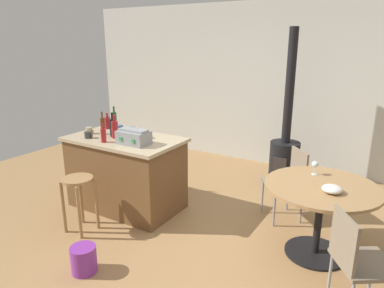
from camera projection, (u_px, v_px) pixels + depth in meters
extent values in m
plane|color=#A37A4C|center=(208.00, 239.00, 3.78)|extent=(8.80, 8.80, 0.00)
cube|color=beige|center=(291.00, 87.00, 5.67)|extent=(8.00, 0.10, 2.70)
cube|color=brown|center=(126.00, 174.00, 4.44)|extent=(1.36, 0.78, 0.88)
cube|color=tan|center=(124.00, 139.00, 4.31)|extent=(1.42, 0.84, 0.04)
cylinder|color=#A37A4C|center=(97.00, 204.00, 3.93)|extent=(0.04, 0.04, 0.61)
cylinder|color=#A37A4C|center=(81.00, 199.00, 4.06)|extent=(0.04, 0.04, 0.61)
cylinder|color=#A37A4C|center=(63.00, 207.00, 3.85)|extent=(0.04, 0.04, 0.61)
cylinder|color=#A37A4C|center=(79.00, 213.00, 3.73)|extent=(0.04, 0.04, 0.61)
cylinder|color=#A37A4C|center=(78.00, 179.00, 3.80)|extent=(0.33, 0.33, 0.03)
cylinder|color=black|center=(315.00, 253.00, 3.53)|extent=(0.59, 0.59, 0.02)
cylinder|color=black|center=(318.00, 222.00, 3.43)|extent=(0.07, 0.07, 0.72)
cylinder|color=#A37A4C|center=(322.00, 187.00, 3.33)|extent=(1.08, 1.08, 0.03)
cube|color=#7F705B|center=(366.00, 264.00, 2.59)|extent=(0.56, 0.56, 0.03)
cube|color=#7F705B|center=(344.00, 241.00, 2.52)|extent=(0.22, 0.31, 0.40)
cylinder|color=gray|center=(329.00, 278.00, 2.81)|extent=(0.02, 0.02, 0.47)
cylinder|color=gray|center=(371.00, 277.00, 2.83)|extent=(0.02, 0.02, 0.47)
cube|color=#7F705B|center=(283.00, 183.00, 4.13)|extent=(0.57, 0.57, 0.03)
cube|color=#7F705B|center=(299.00, 166.00, 4.11)|extent=(0.27, 0.28, 0.40)
cylinder|color=gray|center=(301.00, 206.00, 4.07)|extent=(0.02, 0.02, 0.43)
cylinder|color=gray|center=(288.00, 194.00, 4.39)|extent=(0.02, 0.02, 0.43)
cylinder|color=gray|center=(262.00, 197.00, 4.32)|extent=(0.02, 0.02, 0.43)
cylinder|color=gray|center=(274.00, 209.00, 4.00)|extent=(0.02, 0.02, 0.43)
cylinder|color=black|center=(283.00, 179.00, 5.36)|extent=(0.37, 0.37, 0.06)
cylinder|color=black|center=(284.00, 160.00, 5.27)|extent=(0.44, 0.44, 0.56)
cube|color=#2D2826|center=(279.00, 164.00, 5.09)|extent=(0.20, 0.02, 0.20)
cylinder|color=black|center=(290.00, 87.00, 4.96)|extent=(0.13, 0.13, 1.63)
cube|color=gray|center=(134.00, 137.00, 4.03)|extent=(0.37, 0.23, 0.15)
cube|color=gray|center=(133.00, 130.00, 4.01)|extent=(0.35, 0.14, 0.02)
cube|color=green|center=(120.00, 139.00, 3.98)|extent=(0.04, 0.01, 0.04)
cube|color=green|center=(133.00, 141.00, 3.89)|extent=(0.04, 0.01, 0.04)
cylinder|color=black|center=(113.00, 128.00, 4.35)|extent=(0.07, 0.07, 0.22)
cylinder|color=black|center=(112.00, 116.00, 4.31)|extent=(0.03, 0.03, 0.08)
cylinder|color=#603314|center=(103.00, 126.00, 4.45)|extent=(0.06, 0.06, 0.21)
cylinder|color=#603314|center=(102.00, 115.00, 4.41)|extent=(0.02, 0.02, 0.08)
cylinder|color=maroon|center=(108.00, 123.00, 4.74)|extent=(0.07, 0.07, 0.15)
cylinder|color=maroon|center=(107.00, 115.00, 4.71)|extent=(0.03, 0.03, 0.06)
cylinder|color=#194C23|center=(114.00, 120.00, 4.75)|extent=(0.06, 0.06, 0.22)
cylinder|color=#194C23|center=(114.00, 109.00, 4.71)|extent=(0.02, 0.02, 0.08)
cylinder|color=maroon|center=(103.00, 135.00, 4.10)|extent=(0.06, 0.06, 0.16)
cylinder|color=maroon|center=(103.00, 126.00, 4.07)|extent=(0.02, 0.02, 0.06)
cylinder|color=maroon|center=(115.00, 130.00, 4.27)|extent=(0.08, 0.08, 0.21)
cylinder|color=maroon|center=(114.00, 118.00, 4.23)|extent=(0.03, 0.03, 0.08)
cylinder|color=#383838|center=(88.00, 135.00, 4.29)|extent=(0.09, 0.09, 0.08)
torus|color=#383838|center=(91.00, 135.00, 4.26)|extent=(0.05, 0.01, 0.05)
cylinder|color=#4C7099|center=(132.00, 130.00, 4.50)|extent=(0.09, 0.09, 0.09)
torus|color=#4C7099|center=(135.00, 130.00, 4.47)|extent=(0.05, 0.01, 0.05)
cylinder|color=tan|center=(89.00, 130.00, 4.50)|extent=(0.09, 0.09, 0.08)
torus|color=tan|center=(92.00, 131.00, 4.47)|extent=(0.05, 0.01, 0.05)
cylinder|color=#DB6651|center=(144.00, 134.00, 4.29)|extent=(0.08, 0.08, 0.09)
torus|color=#DB6651|center=(147.00, 135.00, 4.26)|extent=(0.05, 0.01, 0.05)
cylinder|color=#4C7099|center=(120.00, 129.00, 4.56)|extent=(0.08, 0.08, 0.10)
torus|color=#4C7099|center=(123.00, 129.00, 4.53)|extent=(0.05, 0.01, 0.05)
cylinder|color=silver|center=(314.00, 174.00, 3.59)|extent=(0.06, 0.06, 0.00)
cylinder|color=silver|center=(315.00, 170.00, 3.58)|extent=(0.01, 0.01, 0.08)
ellipsoid|color=silver|center=(315.00, 164.00, 3.56)|extent=(0.07, 0.07, 0.06)
ellipsoid|color=white|center=(332.00, 189.00, 3.15)|extent=(0.18, 0.18, 0.07)
cylinder|color=purple|center=(84.00, 259.00, 3.23)|extent=(0.24, 0.24, 0.26)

